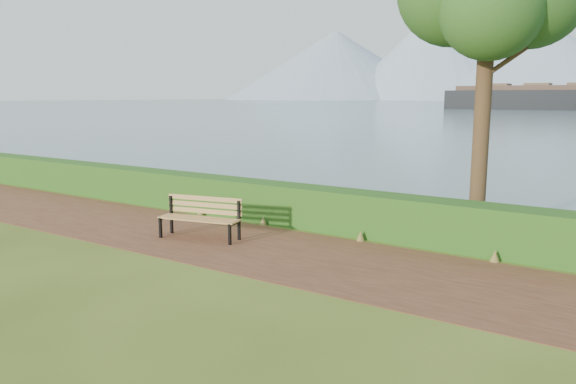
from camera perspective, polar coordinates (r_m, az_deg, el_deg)
The scene contains 4 objects.
ground at distance 11.82m, azimuth -4.13°, elevation -5.99°, with size 140.00×140.00×0.00m, color #465317.
path at distance 12.05m, azimuth -3.25°, elevation -5.65°, with size 40.00×3.40×0.01m, color #53291C.
hedge at distance 13.79m, azimuth 2.49°, elevation -1.55°, with size 32.00×0.85×1.00m, color #1F4915.
bench at distance 12.86m, azimuth -8.80°, elevation -2.30°, with size 1.95×0.95×0.94m.
Camera 1 is at (7.01, -8.96, 3.20)m, focal length 35.00 mm.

